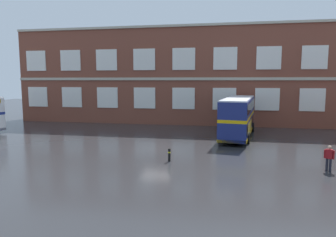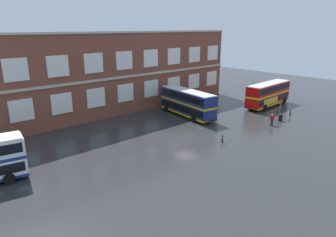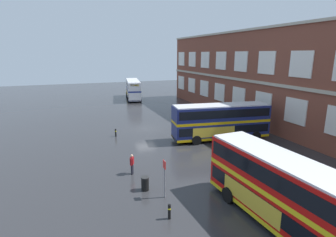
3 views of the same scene
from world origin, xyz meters
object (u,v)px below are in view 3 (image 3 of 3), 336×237
(double_decker_near, at_px, (133,89))
(bus_stand_flag, at_px, (165,175))
(double_decker_far, at_px, (284,192))
(safety_bollard_east, at_px, (169,211))
(safety_bollard_west, at_px, (116,133))
(station_litter_bin, at_px, (145,183))
(double_decker_middle, at_px, (221,121))
(waiting_passenger, at_px, (132,163))

(double_decker_near, relative_size, bus_stand_flag, 4.18)
(double_decker_far, relative_size, safety_bollard_east, 11.69)
(double_decker_near, height_order, safety_bollard_west, double_decker_near)
(bus_stand_flag, bearing_deg, safety_bollard_west, -177.14)
(double_decker_near, distance_m, station_litter_bin, 40.25)
(double_decker_far, height_order, bus_stand_flag, double_decker_far)
(bus_stand_flag, height_order, safety_bollard_west, bus_stand_flag)
(double_decker_far, relative_size, bus_stand_flag, 4.11)
(double_decker_middle, height_order, double_decker_far, same)
(waiting_passenger, distance_m, safety_bollard_west, 10.60)
(waiting_passenger, bearing_deg, station_litter_bin, 4.98)
(double_decker_middle, distance_m, bus_stand_flag, 14.25)
(double_decker_far, bearing_deg, safety_bollard_west, -163.71)
(double_decker_near, height_order, station_litter_bin, double_decker_near)
(bus_stand_flag, bearing_deg, double_decker_middle, 133.19)
(waiting_passenger, bearing_deg, double_decker_middle, 114.75)
(station_litter_bin, bearing_deg, double_decker_far, 42.40)
(double_decker_near, xyz_separation_m, waiting_passenger, (36.36, -8.79, -1.22))
(bus_stand_flag, relative_size, safety_bollard_east, 2.84)
(double_decker_far, distance_m, safety_bollard_west, 21.18)
(waiting_passenger, height_order, safety_bollard_east, waiting_passenger)
(double_decker_near, relative_size, double_decker_far, 1.02)
(double_decker_far, distance_m, waiting_passenger, 11.67)
(safety_bollard_west, bearing_deg, double_decker_near, 162.14)
(safety_bollard_west, relative_size, safety_bollard_east, 1.00)
(station_litter_bin, height_order, safety_bollard_west, station_litter_bin)
(double_decker_middle, xyz_separation_m, double_decker_far, (15.03, -5.21, 0.00))
(station_litter_bin, xyz_separation_m, safety_bollard_east, (3.84, 0.41, -0.03))
(waiting_passenger, bearing_deg, safety_bollard_west, 177.38)
(safety_bollard_east, bearing_deg, double_decker_near, 169.33)
(station_litter_bin, xyz_separation_m, safety_bollard_west, (-13.53, 0.23, -0.03))
(double_decker_far, height_order, waiting_passenger, double_decker_far)
(double_decker_near, relative_size, safety_bollard_west, 11.87)
(double_decker_middle, bearing_deg, station_litter_bin, -53.85)
(double_decker_far, distance_m, station_litter_bin, 9.27)
(double_decker_middle, relative_size, safety_bollard_east, 11.84)
(double_decker_near, relative_size, station_litter_bin, 10.95)
(double_decker_middle, distance_m, safety_bollard_east, 16.43)
(double_decker_middle, height_order, bus_stand_flag, double_decker_middle)
(waiting_passenger, xyz_separation_m, safety_bollard_east, (6.78, 0.66, -0.44))
(double_decker_far, xyz_separation_m, bus_stand_flag, (-5.29, -5.17, -0.51))
(bus_stand_flag, bearing_deg, station_litter_bin, -146.02)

